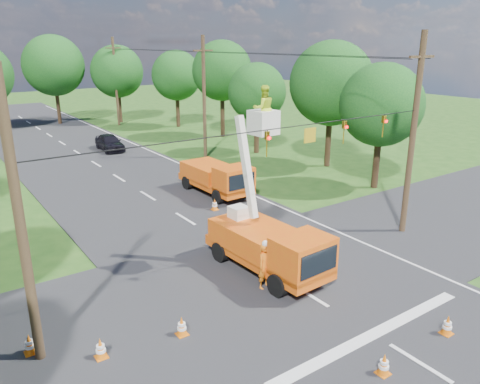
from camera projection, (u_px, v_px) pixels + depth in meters
ground at (119, 179)px, 33.90m from camera, size 140.00×140.00×0.00m
road_main at (119, 179)px, 33.90m from camera, size 12.00×100.00×0.06m
road_cross at (276, 275)px, 19.86m from camera, size 56.00×10.00×0.07m
stop_bar at (373, 335)px, 15.80m from camera, size 9.00×0.45×0.02m
edge_line at (187, 167)px, 36.95m from camera, size 0.12×90.00×0.02m
bucket_truck at (269, 236)px, 19.67m from camera, size 2.67×6.18×7.87m
second_truck at (217, 177)px, 30.07m from camera, size 2.46×5.95×2.21m
ground_worker at (265, 266)px, 18.58m from camera, size 0.79×0.61×1.91m
distant_car at (110, 142)px, 42.48m from camera, size 1.95×4.46×1.49m
traffic_cone_0 at (384, 364)px, 13.83m from camera, size 0.38×0.38×0.71m
traffic_cone_1 at (447, 325)px, 15.75m from camera, size 0.38×0.38×0.71m
traffic_cone_2 at (246, 221)px, 24.95m from camera, size 0.38×0.38×0.71m
traffic_cone_3 at (215, 205)px, 27.42m from camera, size 0.38×0.38×0.71m
traffic_cone_4 at (182, 326)px, 15.69m from camera, size 0.38×0.38×0.71m
traffic_cone_5 at (101, 348)px, 14.55m from camera, size 0.38×0.38×0.71m
traffic_cone_6 at (30, 344)px, 14.75m from camera, size 0.38×0.38×0.71m
traffic_cone_7 at (185, 176)px, 33.20m from camera, size 0.38×0.38×0.71m
pole_right_near at (413, 135)px, 22.92m from camera, size 1.80×0.30×10.00m
pole_right_mid at (204, 97)px, 38.53m from camera, size 1.80×0.30×10.00m
pole_right_far at (116, 81)px, 54.13m from camera, size 1.80×0.30×10.00m
pole_left at (20, 225)px, 13.30m from camera, size 0.30×0.30×9.00m
signal_span at (321, 133)px, 19.26m from camera, size 18.00×0.29×1.07m
tree_right_a at (382, 105)px, 30.19m from camera, size 5.40×5.40×8.28m
tree_right_b at (332, 84)px, 35.42m from camera, size 6.40×6.40×9.65m
tree_right_c at (257, 92)px, 40.25m from camera, size 5.00×5.00×7.83m
tree_right_d at (222, 71)px, 46.94m from camera, size 6.00×6.00×9.70m
tree_right_e at (176, 76)px, 52.91m from camera, size 5.60×5.60×8.63m
tree_far_b at (53, 66)px, 54.51m from camera, size 7.00×7.00×10.32m
tree_far_c at (117, 72)px, 55.95m from camera, size 6.20×6.20×9.18m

